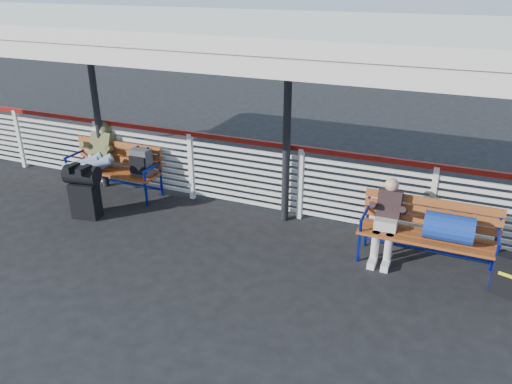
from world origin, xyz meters
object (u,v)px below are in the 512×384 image
at_px(luggage_stack, 84,190).
at_px(bench_right, 440,228).
at_px(suitcase_side, 511,276).
at_px(bench_left, 123,163).
at_px(traveler_man, 93,159).
at_px(companion_person, 387,219).

bearing_deg(luggage_stack, bench_right, -3.23).
bearing_deg(suitcase_side, bench_left, -169.16).
xyz_separation_m(bench_left, bench_right, (5.38, -0.39, 0.01)).
height_order(traveler_man, companion_person, traveler_man).
relative_size(luggage_stack, companion_person, 0.79).
distance_m(luggage_stack, companion_person, 4.74).
distance_m(bench_right, traveler_man, 5.73).
distance_m(companion_person, suitcase_side, 1.66).
xyz_separation_m(bench_left, traveler_man, (-0.36, -0.35, 0.13)).
relative_size(bench_left, traveler_man, 1.10).
relative_size(luggage_stack, bench_left, 0.50).
relative_size(bench_right, suitcase_side, 3.34).
bearing_deg(companion_person, bench_left, 175.28).
bearing_deg(bench_left, companion_person, -4.72).
distance_m(luggage_stack, bench_right, 5.43).
bearing_deg(bench_right, companion_person, -179.84).
relative_size(luggage_stack, suitcase_side, 1.67).
bearing_deg(luggage_stack, bench_left, 79.32).
height_order(bench_left, bench_right, bench_left).
distance_m(bench_left, companion_person, 4.70).
distance_m(traveler_man, suitcase_side, 6.67).
bearing_deg(traveler_man, luggage_stack, -63.21).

